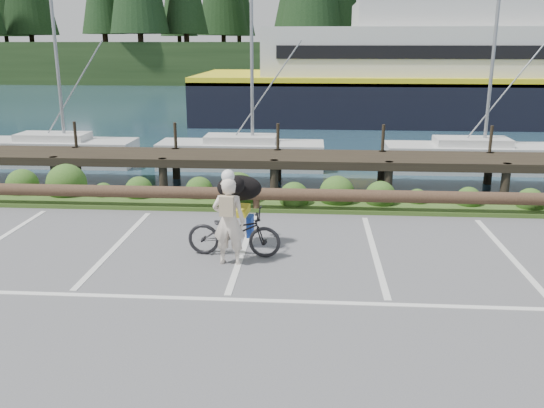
# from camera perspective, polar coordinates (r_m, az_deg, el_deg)

# --- Properties ---
(ground) EXTENTS (72.00, 72.00, 0.00)m
(ground) POSITION_cam_1_polar(r_m,az_deg,el_deg) (9.77, -4.22, -8.44)
(ground) COLOR #535356
(harbor_backdrop) EXTENTS (170.00, 160.00, 30.00)m
(harbor_backdrop) POSITION_cam_1_polar(r_m,az_deg,el_deg) (87.38, 3.57, 13.11)
(harbor_backdrop) COLOR #1B3342
(harbor_backdrop) RESTS_ON ground
(vegetation_strip) EXTENTS (34.00, 1.60, 0.10)m
(vegetation_strip) POSITION_cam_1_polar(r_m,az_deg,el_deg) (14.72, -1.29, 0.19)
(vegetation_strip) COLOR #3D5B21
(vegetation_strip) RESTS_ON ground
(log_rail) EXTENTS (32.00, 0.30, 0.60)m
(log_rail) POSITION_cam_1_polar(r_m,az_deg,el_deg) (14.06, -1.56, -0.77)
(log_rail) COLOR #443021
(log_rail) RESTS_ON ground
(bicycle) EXTENTS (1.85, 0.76, 0.95)m
(bicycle) POSITION_cam_1_polar(r_m,az_deg,el_deg) (11.09, -3.79, -2.80)
(bicycle) COLOR black
(bicycle) RESTS_ON ground
(cyclist) EXTENTS (0.63, 0.44, 1.66)m
(cyclist) POSITION_cam_1_polar(r_m,az_deg,el_deg) (10.59, -4.29, -1.71)
(cyclist) COLOR beige
(cyclist) RESTS_ON ground
(dog) EXTENTS (0.50, 0.92, 0.52)m
(dog) POSITION_cam_1_polar(r_m,az_deg,el_deg) (11.43, -3.26, 1.61)
(dog) COLOR black
(dog) RESTS_ON bicycle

